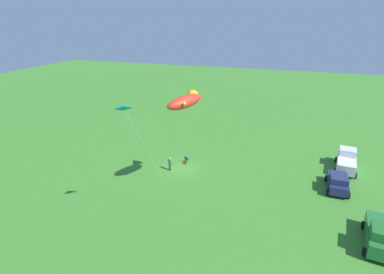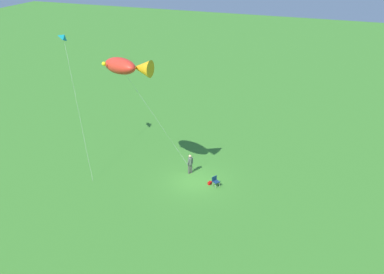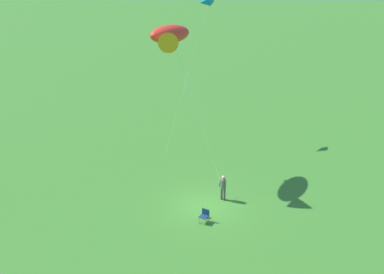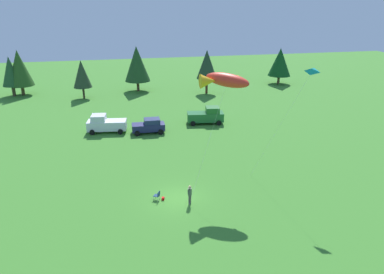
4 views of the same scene
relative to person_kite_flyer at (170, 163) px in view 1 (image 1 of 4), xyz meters
name	(u,v)px [view 1 (image 1 of 4)]	position (x,y,z in m)	size (l,w,h in m)	color
ground_plane	(181,168)	(-0.89, 1.13, -1.02)	(160.00, 160.00, 0.00)	#3C7E2A
person_kite_flyer	(170,163)	(0.00, 0.00, 0.00)	(0.48, 0.55, 1.74)	#4C4347
folding_chair	(187,159)	(-2.64, 1.21, -0.53)	(0.66, 0.66, 0.82)	navy
backpack_on_grass	(185,163)	(-2.16, 1.15, -0.91)	(0.32, 0.22, 0.22)	#BD0F0B
truck_white_pickup	(346,161)	(-7.10, 20.12, 0.08)	(5.22, 2.94, 2.34)	silver
car_navy_hatch	(338,182)	(-1.54, 18.61, -0.07)	(4.24, 2.28, 1.89)	navy
truck_green_flatbed	(381,235)	(6.71, 20.87, 0.08)	(5.23, 2.98, 2.34)	#246930
kite_large_fish	(186,101)	(3.67, 3.44, 8.85)	(6.31, 5.40, 10.68)	red
kite_delta_teal	(123,107)	(10.52, 0.81, 9.87)	(4.14, 3.92, 11.27)	teal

